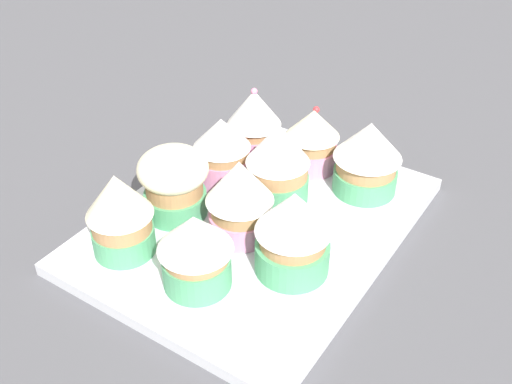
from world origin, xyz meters
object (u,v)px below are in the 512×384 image
cupcake_0 (254,121)px  cupcake_8 (367,156)px  cupcake_4 (311,138)px  cupcake_5 (282,165)px  baking_tray (256,223)px  cupcake_1 (222,150)px  cupcake_6 (242,198)px  cupcake_9 (293,232)px  cupcake_3 (120,213)px  cupcake_7 (196,250)px  cupcake_2 (174,181)px

cupcake_0 → cupcake_8: same height
cupcake_4 → cupcake_5: size_ratio=0.83×
baking_tray → cupcake_1: (-3.40, -6.18, 4.08)cm
cupcake_5 → baking_tray: bearing=-7.2°
cupcake_4 → cupcake_8: cupcake_8 is taller
cupcake_6 → cupcake_8: cupcake_6 is taller
cupcake_6 → cupcake_9: 6.04cm
baking_tray → cupcake_6: bearing=6.0°
cupcake_6 → cupcake_8: bearing=153.8°
baking_tray → cupcake_8: bearing=146.9°
cupcake_5 → cupcake_9: (7.59, 5.67, -0.17)cm
cupcake_6 → cupcake_1: bearing=-132.7°
cupcake_5 → cupcake_3: bearing=-29.2°
cupcake_7 → cupcake_0: bearing=-159.4°
cupcake_2 → cupcake_1: bearing=176.0°
baking_tray → cupcake_0: (-9.52, -6.49, 4.32)cm
cupcake_1 → cupcake_8: bearing=116.5°
cupcake_1 → cupcake_8: (-6.20, 12.42, 0.35)cm
cupcake_1 → cupcake_5: 6.67cm
cupcake_1 → cupcake_9: size_ratio=0.89×
cupcake_3 → cupcake_9: (-5.81, 13.16, -0.09)cm
cupcake_8 → cupcake_9: cupcake_9 is taller
cupcake_5 → cupcake_9: size_ratio=1.05×
cupcake_4 → cupcake_8: size_ratio=0.91×
baking_tray → cupcake_1: cupcake_1 is taller
cupcake_4 → cupcake_7: size_ratio=0.99×
cupcake_1 → cupcake_6: 8.77cm
cupcake_1 → cupcake_2: bearing=-4.0°
cupcake_3 → cupcake_1: bearing=176.3°
baking_tray → cupcake_3: size_ratio=3.97×
cupcake_1 → cupcake_4: (-6.85, 6.01, -0.14)cm
baking_tray → cupcake_8: (-9.60, 6.25, 4.43)cm
cupcake_8 → cupcake_9: bearing=-0.5°
cupcake_1 → cupcake_3: 13.21cm
cupcake_2 → cupcake_8: (-12.89, 12.89, 0.28)cm
baking_tray → cupcake_1: 8.15cm
baking_tray → cupcake_3: 12.88cm
cupcake_2 → cupcake_5: (-6.93, 7.11, 0.53)cm
cupcake_3 → cupcake_7: cupcake_3 is taller
cupcake_9 → cupcake_2: bearing=-93.0°
cupcake_2 → cupcake_3: size_ratio=0.87×
cupcake_0 → cupcake_4: cupcake_0 is taller
baking_tray → cupcake_2: size_ratio=4.56×
cupcake_4 → cupcake_5: cupcake_5 is taller
cupcake_6 → cupcake_7: (7.04, 0.42, -0.42)cm
cupcake_3 → cupcake_8: (-19.37, 13.27, -0.18)cm
cupcake_1 → cupcake_0: bearing=-177.0°
cupcake_5 → cupcake_8: size_ratio=1.10×
cupcake_1 → cupcake_4: bearing=138.7°
cupcake_6 → cupcake_7: bearing=3.4°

